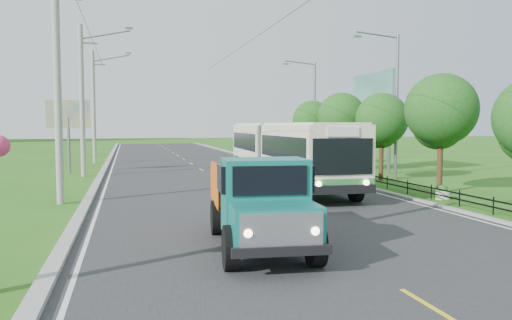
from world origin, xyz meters
name	(u,v)px	position (x,y,z in m)	size (l,w,h in m)	color
ground	(315,238)	(0.00, 0.00, 0.00)	(240.00, 240.00, 0.00)	#245D16
road	(209,175)	(0.00, 20.00, 0.01)	(14.00, 120.00, 0.02)	#28282B
curb_left	(100,176)	(-7.20, 20.00, 0.07)	(0.40, 120.00, 0.15)	#9E9E99
curb_right	(307,172)	(7.15, 20.00, 0.05)	(0.30, 120.00, 0.10)	#9E9E99
edge_line_left	(109,177)	(-6.65, 20.00, 0.02)	(0.12, 120.00, 0.00)	silver
edge_line_right	(301,172)	(6.65, 20.00, 0.02)	(0.12, 120.00, 0.00)	silver
centre_dash	(315,238)	(0.00, 0.00, 0.02)	(0.12, 2.20, 0.00)	yellow
railing_right	(354,176)	(8.00, 14.00, 0.30)	(0.04, 40.00, 0.60)	black
pole_near	(58,86)	(-8.26, 9.00, 5.09)	(3.51, 0.32, 10.00)	gray
pole_mid	(83,100)	(-8.26, 21.00, 5.09)	(3.51, 0.32, 10.00)	gray
pole_far	(94,106)	(-8.26, 33.00, 5.09)	(3.51, 0.32, 10.00)	gray
tree_third	(440,114)	(9.86, 8.14, 3.99)	(3.60, 3.62, 6.00)	#382314
tree_fourth	(381,122)	(9.86, 14.14, 3.59)	(3.24, 3.31, 5.40)	#382314
tree_fifth	(341,119)	(9.86, 20.14, 3.85)	(3.48, 3.52, 5.80)	#382314
tree_back	(312,122)	(9.86, 26.14, 3.65)	(3.30, 3.36, 5.50)	#382314
streetlight_mid	(394,101)	(10.64, 14.00, 4.90)	(3.02, 0.20, 9.07)	slate
streetlight_far	(313,108)	(10.64, 28.00, 4.90)	(3.02, 0.20, 9.07)	slate
planter_near	(443,193)	(8.60, 6.00, 0.29)	(0.64, 0.64, 0.67)	silver
planter_mid	(363,176)	(8.60, 14.00, 0.29)	(0.64, 0.64, 0.67)	silver
planter_far	(316,166)	(8.60, 22.00, 0.29)	(0.64, 0.64, 0.67)	silver
billboard_left	(68,119)	(-9.50, 24.00, 3.87)	(3.00, 0.20, 5.20)	slate
billboard_right	(373,99)	(12.30, 20.00, 5.34)	(0.24, 6.00, 7.30)	slate
bus	(284,148)	(3.34, 13.61, 2.07)	(3.55, 17.91, 3.44)	#317C3A
dump_truck	(259,196)	(-1.93, -0.63, 1.44)	(2.84, 6.24, 2.54)	#126E69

